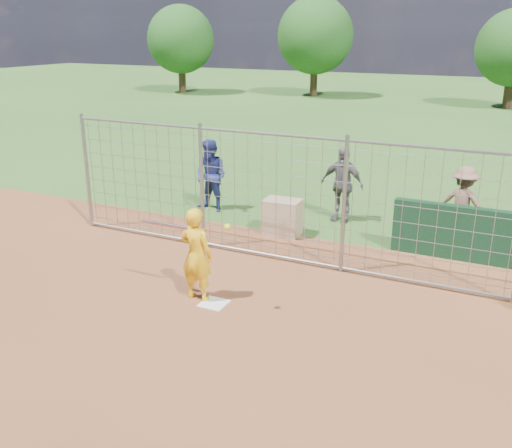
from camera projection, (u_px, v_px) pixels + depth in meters
The scene contains 11 objects.
ground at pixel (220, 299), 9.70m from camera, with size 100.00×100.00×0.00m, color #2D591E.
infield_dirt at pixel (103, 396), 7.14m from camera, with size 18.00×18.00×0.00m, color brown.
home_plate at pixel (214, 303), 9.52m from camera, with size 0.43×0.43×0.02m, color silver.
dugout_wall at pixel (460, 233), 11.19m from camera, with size 2.60×0.20×1.10m, color #11381E.
batter at pixel (196, 255), 9.45m from camera, with size 0.59×0.39×1.63m, color yellow.
bystander_a at pixel (211, 176), 14.11m from camera, with size 0.87×0.68×1.79m, color navy.
bystander_b at pixel (342, 184), 13.36m from camera, with size 1.05×0.44×1.79m, color #55555A.
bystander_c at pixel (463, 204), 12.17m from camera, with size 1.05×0.60×1.63m, color #865B49.
equipment_bin at pixel (282, 217), 12.61m from camera, with size 0.80×0.55×0.80m, color tan.
equipment_in_play at pixel (179, 225), 9.13m from camera, with size 1.66×0.12×0.23m.
backstop_fence at pixel (269, 198), 10.99m from camera, with size 9.08×0.08×2.60m.
Camera 1 is at (4.34, -7.61, 4.39)m, focal length 40.00 mm.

